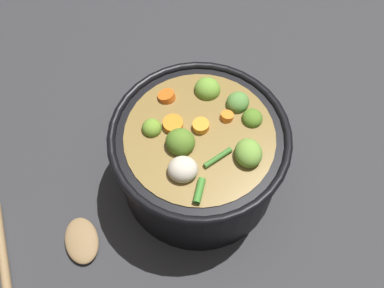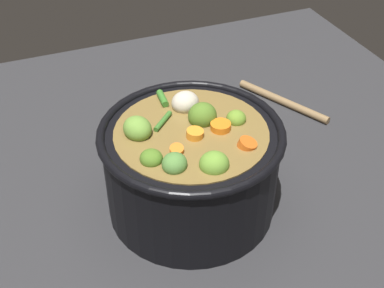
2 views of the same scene
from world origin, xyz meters
TOP-DOWN VIEW (x-y plane):
  - ground_plane at (0.00, 0.00)m, footprint 1.10×1.10m
  - cooking_pot at (0.00, 0.00)m, footprint 0.26×0.26m
  - wooden_spoon at (-0.20, -0.15)m, footprint 0.19×0.19m

SIDE VIEW (x-z plane):
  - ground_plane at x=0.00m, z-range 0.00..0.00m
  - wooden_spoon at x=-0.20m, z-range 0.00..0.02m
  - cooking_pot at x=0.00m, z-range -0.01..0.16m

